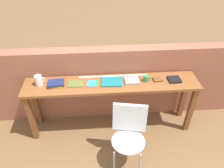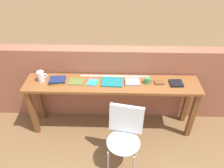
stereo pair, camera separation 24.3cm
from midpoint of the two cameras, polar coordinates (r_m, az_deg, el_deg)
The scene contains 14 objects.
ground_plane at distance 3.50m, azimuth 1.94°, elevation -14.43°, with size 40.00×40.00×0.00m, color brown.
brick_wall_back at distance 3.52m, azimuth 2.15°, elevation 0.19°, with size 6.00×0.20×1.25m, color #9E5B42.
sideboard at distance 3.18m, azimuth 2.21°, elevation -1.81°, with size 2.50×0.44×0.88m.
chair_white_moulded at distance 2.89m, azimuth 5.71°, elevation -13.05°, with size 0.51×0.52×0.89m.
pitcher_white at distance 3.22m, azimuth -16.01°, elevation 1.95°, with size 0.14×0.10×0.18m.
book_stack_leftmost at distance 3.16m, azimuth -11.92°, elevation 0.85°, with size 0.23×0.18×0.06m.
magazine_cycling at distance 3.13m, azimuth -7.13°, elevation 0.57°, with size 0.22×0.16×0.01m, color olive.
pamphlet_pile_colourful at distance 3.11m, azimuth -2.86°, elevation 0.51°, with size 0.17×0.19×0.01m.
book_open_centre at distance 3.09m, azimuth 2.23°, elevation 0.45°, with size 0.29×0.22×0.02m, color #19757A.
book_grey_hardcover at distance 3.11m, azimuth 7.58°, elevation 0.48°, with size 0.20×0.17×0.03m, color #9E9EA3.
mug at distance 3.12m, azimuth 11.38°, elevation 0.85°, with size 0.11×0.08×0.09m.
leather_journal_brown at distance 3.18m, azimuth 14.34°, elevation 0.39°, with size 0.13×0.10×0.02m, color brown.
book_repair_rightmost at distance 3.23m, azimuth 18.50°, elevation 0.12°, with size 0.18×0.16×0.03m, color black.
ruler_metal_back_edge at distance 3.23m, azimuth 2.88°, elevation 2.02°, with size 1.02×0.03×0.00m, color silver.
Camera 2 is at (0.07, -2.17, 2.74)m, focal length 35.00 mm.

